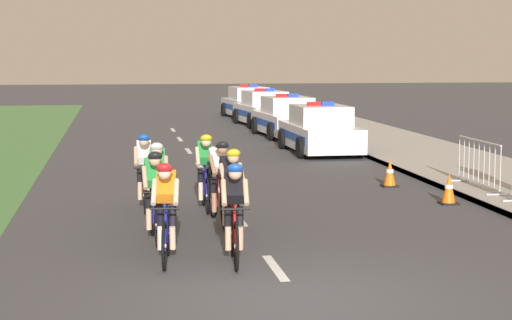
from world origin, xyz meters
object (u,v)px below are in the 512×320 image
(cyclist_third, at_px, (154,194))
(police_car_nearest, at_px, (320,131))
(cyclist_lead, at_px, (166,211))
(cyclist_eighth, at_px, (205,171))
(traffic_cone_near, at_px, (390,174))
(cyclist_second, at_px, (234,211))
(police_car_second, at_px, (287,118))
(cyclist_fifth, at_px, (157,182))
(cyclist_sixth, at_px, (219,180))
(police_car_furthest, at_px, (248,104))
(crowd_barrier_rear, at_px, (479,164))
(police_car_third, at_px, (264,110))
(cyclist_fourth, at_px, (230,191))
(traffic_cone_far, at_px, (449,189))
(cyclist_seventh, at_px, (144,170))

(cyclist_third, xyz_separation_m, police_car_nearest, (5.64, 12.70, -0.11))
(cyclist_lead, height_order, cyclist_eighth, same)
(traffic_cone_near, bearing_deg, cyclist_third, -136.33)
(cyclist_second, bearing_deg, police_car_second, 77.24)
(cyclist_fifth, xyz_separation_m, cyclist_sixth, (1.12, 0.06, 0.00))
(cyclist_eighth, bearing_deg, police_car_furthest, 79.89)
(cyclist_lead, distance_m, crowd_barrier_rear, 9.17)
(cyclist_eighth, distance_m, police_car_third, 21.11)
(cyclist_third, bearing_deg, police_car_nearest, 66.06)
(cyclist_lead, height_order, police_car_nearest, police_car_nearest)
(cyclist_third, height_order, traffic_cone_near, cyclist_third)
(cyclist_fourth, relative_size, cyclist_sixth, 1.00)
(cyclist_third, bearing_deg, cyclist_eighth, 68.85)
(police_car_second, bearing_deg, cyclist_third, -107.13)
(cyclist_second, distance_m, police_car_second, 20.56)
(police_car_nearest, xyz_separation_m, police_car_third, (0.00, 10.82, 0.00))
(traffic_cone_far, bearing_deg, cyclist_fifth, -166.97)
(traffic_cone_far, bearing_deg, crowd_barrier_rear, 47.97)
(police_car_furthest, bearing_deg, cyclist_eighth, -100.11)
(cyclist_eighth, height_order, police_car_furthest, police_car_furthest)
(cyclist_third, distance_m, cyclist_fifth, 1.45)
(cyclist_second, relative_size, cyclist_eighth, 1.00)
(traffic_cone_far, bearing_deg, police_car_third, 91.35)
(cyclist_fourth, height_order, crowd_barrier_rear, cyclist_fourth)
(cyclist_fourth, height_order, traffic_cone_near, cyclist_fourth)
(police_car_third, xyz_separation_m, traffic_cone_far, (0.49, -20.68, -0.37))
(police_car_nearest, relative_size, traffic_cone_near, 6.92)
(cyclist_fourth, xyz_separation_m, police_car_furthest, (4.36, 28.04, -0.11))
(cyclist_fourth, distance_m, police_car_third, 23.74)
(cyclist_fourth, bearing_deg, cyclist_seventh, 114.59)
(crowd_barrier_rear, xyz_separation_m, traffic_cone_near, (-1.63, 1.27, -0.34))
(police_car_second, bearing_deg, traffic_cone_far, -88.20)
(police_car_furthest, bearing_deg, cyclist_fourth, -98.83)
(cyclist_seventh, bearing_deg, police_car_third, 74.37)
(police_car_furthest, bearing_deg, police_car_nearest, -90.00)
(police_car_nearest, height_order, traffic_cone_near, police_car_nearest)
(cyclist_fourth, xyz_separation_m, cyclist_eighth, (-0.16, 2.71, 0.00))
(cyclist_sixth, xyz_separation_m, cyclist_seventh, (-1.31, 1.62, 0.00))
(cyclist_seventh, bearing_deg, police_car_furthest, 77.20)
(police_car_nearest, distance_m, police_car_second, 5.59)
(police_car_furthest, relative_size, crowd_barrier_rear, 1.95)
(cyclist_fourth, bearing_deg, traffic_cone_near, 50.01)
(cyclist_third, distance_m, police_car_nearest, 13.89)
(cyclist_fifth, distance_m, crowd_barrier_rear, 7.66)
(cyclist_second, distance_m, cyclist_eighth, 4.65)
(cyclist_second, height_order, cyclist_fourth, same)
(cyclist_lead, relative_size, cyclist_second, 1.00)
(police_car_furthest, bearing_deg, traffic_cone_far, -88.90)
(cyclist_eighth, xyz_separation_m, police_car_second, (4.52, 15.39, -0.11))
(cyclist_sixth, height_order, police_car_second, police_car_second)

